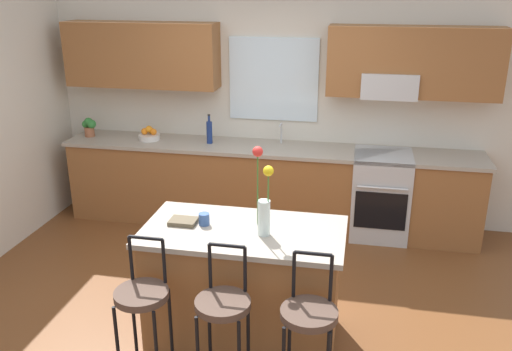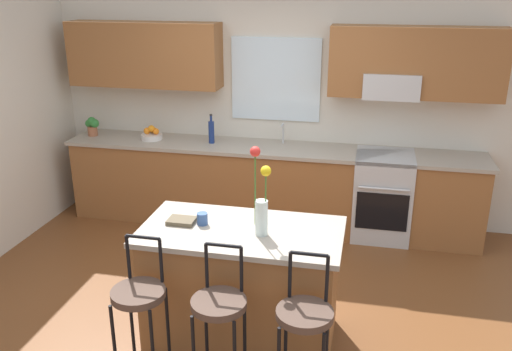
{
  "view_description": "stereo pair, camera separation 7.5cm",
  "coord_description": "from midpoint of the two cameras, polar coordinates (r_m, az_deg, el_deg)",
  "views": [
    {
      "loc": [
        0.97,
        -3.84,
        2.62
      ],
      "look_at": [
        0.09,
        0.55,
        1.0
      ],
      "focal_mm": 37.92,
      "sensor_mm": 36.0,
      "label": 1
    },
    {
      "loc": [
        1.04,
        -3.83,
        2.62
      ],
      "look_at": [
        0.09,
        0.55,
        1.0
      ],
      "focal_mm": 37.92,
      "sensor_mm": 36.0,
      "label": 2
    }
  ],
  "objects": [
    {
      "name": "potted_plant_small",
      "position": [
        6.54,
        -17.5,
        5.0
      ],
      "size": [
        0.18,
        0.12,
        0.22
      ],
      "color": "#9E5B3D",
      "rests_on": "counter_run"
    },
    {
      "name": "kitchen_island",
      "position": [
        4.16,
        -1.81,
        -11.38
      ],
      "size": [
        1.47,
        0.79,
        0.92
      ],
      "color": "brown",
      "rests_on": "ground"
    },
    {
      "name": "fruit_bowl_oranges",
      "position": [
        6.25,
        -11.53,
        4.2
      ],
      "size": [
        0.24,
        0.24,
        0.16
      ],
      "color": "silver",
      "rests_on": "counter_run"
    },
    {
      "name": "flower_vase",
      "position": [
        3.76,
        0.24,
        -2.91
      ],
      "size": [
        0.15,
        0.09,
        0.65
      ],
      "color": "silver",
      "rests_on": "kitchen_island"
    },
    {
      "name": "ground_plane",
      "position": [
        4.75,
        -2.92,
        -13.61
      ],
      "size": [
        14.0,
        14.0,
        0.0
      ],
      "primitive_type": "plane",
      "color": "brown"
    },
    {
      "name": "back_wall_assembly",
      "position": [
        6.0,
        1.71,
        9.21
      ],
      "size": [
        5.6,
        0.5,
        2.7
      ],
      "color": "beige",
      "rests_on": "ground"
    },
    {
      "name": "bar_stool_far",
      "position": [
        3.49,
        4.97,
        -14.93
      ],
      "size": [
        0.36,
        0.36,
        1.04
      ],
      "color": "black",
      "rests_on": "ground"
    },
    {
      "name": "counter_run",
      "position": [
        6.02,
        0.94,
        -1.07
      ],
      "size": [
        4.56,
        0.64,
        0.92
      ],
      "color": "brown",
      "rests_on": "ground"
    },
    {
      "name": "bar_stool_middle",
      "position": [
        3.57,
        -4.1,
        -13.96
      ],
      "size": [
        0.36,
        0.36,
        1.04
      ],
      "color": "black",
      "rests_on": "ground"
    },
    {
      "name": "bar_stool_near",
      "position": [
        3.74,
        -12.47,
        -12.75
      ],
      "size": [
        0.36,
        0.36,
        1.04
      ],
      "color": "black",
      "rests_on": "ground"
    },
    {
      "name": "sink_faucet",
      "position": [
        5.95,
        2.29,
        4.69
      ],
      "size": [
        0.02,
        0.13,
        0.23
      ],
      "color": "#B7BABC",
      "rests_on": "counter_run"
    },
    {
      "name": "oven_range",
      "position": [
        5.92,
        12.63,
        -2.01
      ],
      "size": [
        0.6,
        0.64,
        0.92
      ],
      "color": "#B7BABC",
      "rests_on": "ground"
    },
    {
      "name": "cookbook",
      "position": [
        4.06,
        -8.21,
        -4.81
      ],
      "size": [
        0.2,
        0.15,
        0.03
      ],
      "primitive_type": "cube",
      "color": "brown",
      "rests_on": "kitchen_island"
    },
    {
      "name": "mug_ceramic",
      "position": [
        4.01,
        -6.03,
        -4.6
      ],
      "size": [
        0.08,
        0.08,
        0.09
      ],
      "primitive_type": "cylinder",
      "color": "#33518C",
      "rests_on": "kitchen_island"
    },
    {
      "name": "bottle_olive_oil",
      "position": [
        5.99,
        -5.3,
        4.62
      ],
      "size": [
        0.06,
        0.06,
        0.33
      ],
      "color": "navy",
      "rests_on": "counter_run"
    }
  ]
}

